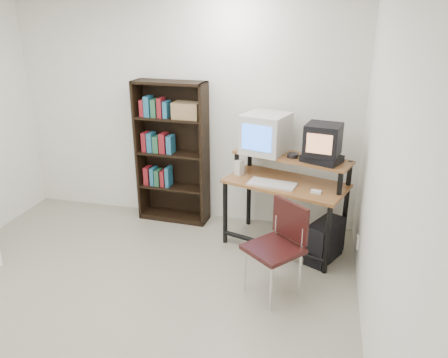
% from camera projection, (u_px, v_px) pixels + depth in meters
% --- Properties ---
extents(floor, '(4.00, 4.00, 0.01)m').
position_uv_depth(floor, '(115.00, 313.00, 3.65)').
color(floor, '#A09A85').
rests_on(floor, ground).
extents(back_wall, '(4.00, 0.01, 2.60)m').
position_uv_depth(back_wall, '(184.00, 110.00, 5.00)').
color(back_wall, white).
rests_on(back_wall, floor).
extents(right_wall, '(0.01, 4.00, 2.60)m').
position_uv_depth(right_wall, '(386.00, 190.00, 2.76)').
color(right_wall, white).
rests_on(right_wall, floor).
extents(computer_desk, '(1.34, 0.96, 0.98)m').
position_uv_depth(computer_desk, '(286.00, 186.00, 4.48)').
color(computer_desk, '#915C2F').
rests_on(computer_desk, floor).
extents(crt_monitor, '(0.54, 0.54, 0.41)m').
position_uv_depth(crt_monitor, '(266.00, 133.00, 4.54)').
color(crt_monitor, beige).
rests_on(crt_monitor, computer_desk).
extents(vcr, '(0.44, 0.39, 0.08)m').
position_uv_depth(vcr, '(322.00, 159.00, 4.27)').
color(vcr, black).
rests_on(vcr, computer_desk).
extents(crt_tv, '(0.38, 0.38, 0.31)m').
position_uv_depth(crt_tv, '(323.00, 140.00, 4.21)').
color(crt_tv, black).
rests_on(crt_tv, vcr).
extents(cd_spindle, '(0.15, 0.15, 0.05)m').
position_uv_depth(cd_spindle, '(293.00, 156.00, 4.40)').
color(cd_spindle, '#26262B').
rests_on(cd_spindle, computer_desk).
extents(keyboard, '(0.50, 0.29, 0.03)m').
position_uv_depth(keyboard, '(272.00, 185.00, 4.37)').
color(keyboard, beige).
rests_on(keyboard, computer_desk).
extents(mousepad, '(0.28, 0.26, 0.01)m').
position_uv_depth(mousepad, '(314.00, 194.00, 4.19)').
color(mousepad, black).
rests_on(mousepad, computer_desk).
extents(mouse, '(0.11, 0.07, 0.03)m').
position_uv_depth(mouse, '(316.00, 192.00, 4.18)').
color(mouse, white).
rests_on(mouse, mousepad).
extents(desk_speaker, '(0.11, 0.11, 0.17)m').
position_uv_depth(desk_speaker, '(239.00, 168.00, 4.62)').
color(desk_speaker, beige).
rests_on(desk_speaker, computer_desk).
extents(pc_tower, '(0.39, 0.49, 0.42)m').
position_uv_depth(pc_tower, '(325.00, 241.00, 4.37)').
color(pc_tower, black).
rests_on(pc_tower, floor).
extents(school_chair, '(0.59, 0.59, 0.84)m').
position_uv_depth(school_chair, '(280.00, 240.00, 3.76)').
color(school_chair, black).
rests_on(school_chair, floor).
extents(bookshelf, '(0.84, 0.32, 1.65)m').
position_uv_depth(bookshelf, '(173.00, 151.00, 5.05)').
color(bookshelf, black).
rests_on(bookshelf, floor).
extents(wall_outlet, '(0.02, 0.08, 0.12)m').
position_uv_depth(wall_outlet, '(358.00, 242.00, 4.17)').
color(wall_outlet, beige).
rests_on(wall_outlet, right_wall).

